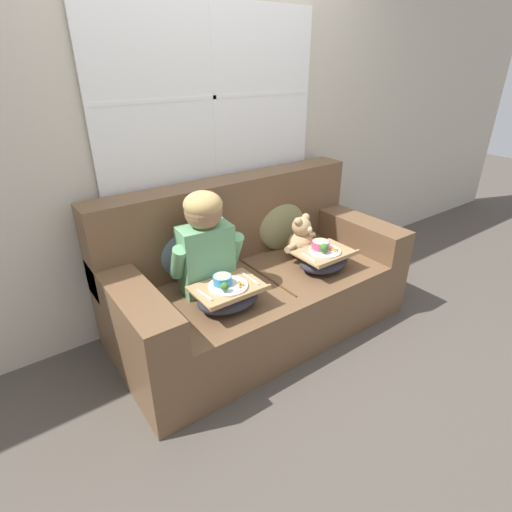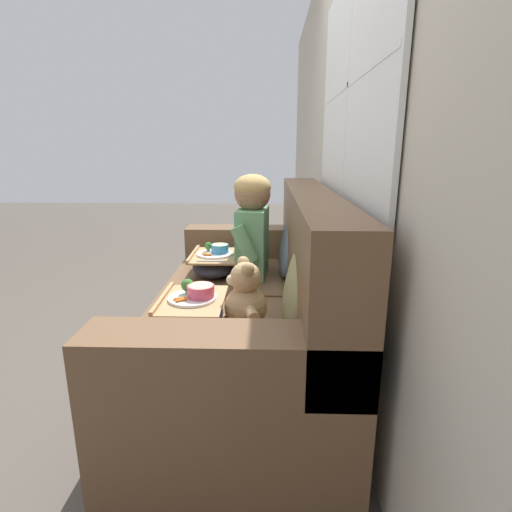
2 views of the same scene
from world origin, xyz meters
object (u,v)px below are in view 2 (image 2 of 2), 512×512
(throw_pillow_behind_child, at_px, (291,244))
(lap_tray_child, at_px, (215,263))
(lap_tray_teddy, at_px, (193,310))
(throw_pillow_behind_teddy, at_px, (300,285))
(couch, at_px, (257,310))
(child_figure, at_px, (252,221))
(teddy_bear, at_px, (245,299))

(throw_pillow_behind_child, bearing_deg, lap_tray_child, -90.14)
(throw_pillow_behind_child, height_order, lap_tray_teddy, throw_pillow_behind_child)
(throw_pillow_behind_teddy, distance_m, lap_tray_child, 0.91)
(couch, height_order, child_figure, child_figure)
(throw_pillow_behind_teddy, relative_size, child_figure, 0.73)
(throw_pillow_behind_teddy, bearing_deg, throw_pillow_behind_child, 180.00)
(child_figure, xyz_separation_m, lap_tray_child, (-0.00, -0.24, -0.27))
(teddy_bear, bearing_deg, throw_pillow_behind_teddy, 90.27)
(couch, distance_m, throw_pillow_behind_child, 0.52)
(lap_tray_child, bearing_deg, throw_pillow_behind_teddy, 31.74)
(throw_pillow_behind_child, bearing_deg, couch, -27.32)
(throw_pillow_behind_child, relative_size, lap_tray_child, 1.12)
(throw_pillow_behind_child, distance_m, child_figure, 0.28)
(throw_pillow_behind_teddy, bearing_deg, child_figure, -162.72)
(throw_pillow_behind_child, height_order, throw_pillow_behind_teddy, throw_pillow_behind_teddy)
(throw_pillow_behind_teddy, bearing_deg, teddy_bear, -89.73)
(couch, distance_m, teddy_bear, 0.44)
(child_figure, distance_m, lap_tray_teddy, 0.85)
(throw_pillow_behind_child, bearing_deg, throw_pillow_behind_teddy, 0.00)
(couch, relative_size, lap_tray_child, 4.98)
(throw_pillow_behind_child, height_order, teddy_bear, throw_pillow_behind_child)
(lap_tray_teddy, bearing_deg, teddy_bear, 89.50)
(throw_pillow_behind_teddy, distance_m, teddy_bear, 0.25)
(child_figure, xyz_separation_m, teddy_bear, (0.77, -0.00, -0.21))
(teddy_bear, bearing_deg, couch, 173.52)
(throw_pillow_behind_child, xyz_separation_m, throw_pillow_behind_teddy, (0.77, 0.00, -0.00))
(couch, xyz_separation_m, lap_tray_child, (-0.39, -0.28, 0.16))
(lap_tray_child, bearing_deg, lap_tray_teddy, 0.07)
(throw_pillow_behind_teddy, xyz_separation_m, lap_tray_child, (-0.77, -0.48, -0.13))
(couch, relative_size, throw_pillow_behind_teddy, 4.27)
(couch, relative_size, teddy_bear, 5.80)
(couch, height_order, lap_tray_child, couch)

